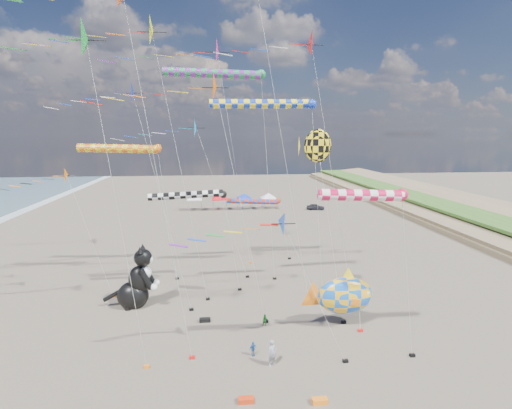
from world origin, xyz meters
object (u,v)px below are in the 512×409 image
Objects in this scene: fish_inflatable at (344,295)px; parked_car at (315,207)px; child_blue at (253,349)px; child_green at (265,320)px; cat_inflatable at (136,276)px; person_adult at (272,353)px.

parked_car is at bearing 77.69° from fish_inflatable.
child_green is at bearing 40.76° from child_blue.
cat_inflatable reaches higher than person_adult.
cat_inflatable reaches higher than child_blue.
parked_car is (17.16, 53.83, -0.29)m from person_adult.
cat_inflatable is at bearing 161.45° from fish_inflatable.
person_adult is at bearing -100.57° from child_green.
child_green is 51.15m from parked_car.
parked_car is (16.89, 48.28, 0.11)m from child_green.
child_blue is (-1.43, -4.23, 0.02)m from child_green.
child_green is (10.85, -4.96, -2.33)m from cat_inflatable.
cat_inflatable is at bearing 147.69° from child_green.
child_blue is (9.43, -9.19, -2.31)m from cat_inflatable.
child_green is at bearing 172.44° from parked_car.
child_green is (0.27, 5.55, -0.39)m from person_adult.
cat_inflatable is 13.37m from child_blue.
cat_inflatable is at bearing 111.22° from person_adult.
parked_car reaches higher than child_blue.
fish_inflatable is 50.24m from parked_car.
fish_inflatable is (17.04, -5.72, -0.21)m from cat_inflatable.
parked_car is (27.74, 43.32, -2.22)m from cat_inflatable.
child_blue is at bearing -39.46° from cat_inflatable.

